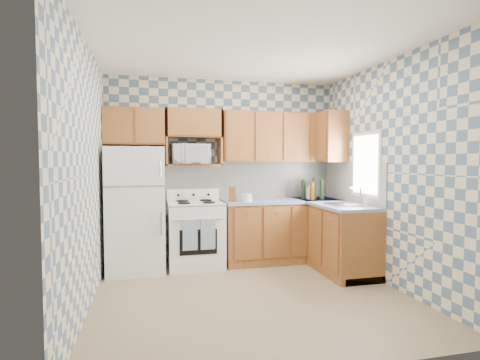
# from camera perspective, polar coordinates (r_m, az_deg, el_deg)

# --- Properties ---
(floor) EXTENTS (3.40, 3.40, 0.00)m
(floor) POSITION_cam_1_polar(r_m,az_deg,el_deg) (4.37, 1.74, -17.14)
(floor) COLOR #866D53
(floor) RESTS_ON ground
(back_wall) EXTENTS (3.40, 0.02, 2.70)m
(back_wall) POSITION_cam_1_polar(r_m,az_deg,el_deg) (5.66, -2.50, 1.44)
(back_wall) COLOR slate
(back_wall) RESTS_ON ground
(right_wall) EXTENTS (0.02, 3.20, 2.70)m
(right_wall) POSITION_cam_1_polar(r_m,az_deg,el_deg) (4.84, 21.59, 0.97)
(right_wall) COLOR slate
(right_wall) RESTS_ON ground
(backsplash_back) EXTENTS (2.60, 0.02, 0.56)m
(backsplash_back) POSITION_cam_1_polar(r_m,az_deg,el_deg) (5.75, 1.44, -0.03)
(backsplash_back) COLOR silver
(backsplash_back) RESTS_ON back_wall
(backsplash_right) EXTENTS (0.02, 1.60, 0.56)m
(backsplash_right) POSITION_cam_1_polar(r_m,az_deg,el_deg) (5.51, 16.69, -0.28)
(backsplash_right) COLOR silver
(backsplash_right) RESTS_ON right_wall
(refrigerator) EXTENTS (0.75, 0.70, 1.68)m
(refrigerator) POSITION_cam_1_polar(r_m,az_deg,el_deg) (5.25, -15.57, -4.37)
(refrigerator) COLOR white
(refrigerator) RESTS_ON floor
(stove_body) EXTENTS (0.76, 0.65, 0.90)m
(stove_body) POSITION_cam_1_polar(r_m,az_deg,el_deg) (5.37, -6.79, -8.34)
(stove_body) COLOR white
(stove_body) RESTS_ON floor
(cooktop) EXTENTS (0.76, 0.65, 0.02)m
(cooktop) POSITION_cam_1_polar(r_m,az_deg,el_deg) (5.30, -6.82, -3.51)
(cooktop) COLOR silver
(cooktop) RESTS_ON stove_body
(backguard) EXTENTS (0.76, 0.08, 0.17)m
(backguard) POSITION_cam_1_polar(r_m,az_deg,el_deg) (5.56, -7.16, -2.22)
(backguard) COLOR white
(backguard) RESTS_ON cooktop
(dish_towel_left) EXTENTS (0.19, 0.02, 0.41)m
(dish_towel_left) POSITION_cam_1_polar(r_m,az_deg,el_deg) (5.01, -7.61, -8.29)
(dish_towel_left) COLOR navy
(dish_towel_left) RESTS_ON stove_body
(dish_towel_right) EXTENTS (0.19, 0.02, 0.41)m
(dish_towel_right) POSITION_cam_1_polar(r_m,az_deg,el_deg) (5.04, -4.90, -8.21)
(dish_towel_right) COLOR navy
(dish_towel_right) RESTS_ON stove_body
(base_cabinets_back) EXTENTS (1.75, 0.60, 0.88)m
(base_cabinets_back) POSITION_cam_1_polar(r_m,az_deg,el_deg) (5.69, 6.37, -7.79)
(base_cabinets_back) COLOR brown
(base_cabinets_back) RESTS_ON floor
(base_cabinets_right) EXTENTS (0.60, 1.60, 0.88)m
(base_cabinets_right) POSITION_cam_1_polar(r_m,az_deg,el_deg) (5.47, 13.91, -8.31)
(base_cabinets_right) COLOR brown
(base_cabinets_right) RESTS_ON floor
(countertop_back) EXTENTS (1.77, 0.63, 0.04)m
(countertop_back) POSITION_cam_1_polar(r_m,az_deg,el_deg) (5.62, 6.41, -3.19)
(countertop_back) COLOR slate
(countertop_back) RESTS_ON base_cabinets_back
(countertop_right) EXTENTS (0.63, 1.60, 0.04)m
(countertop_right) POSITION_cam_1_polar(r_m,az_deg,el_deg) (5.40, 13.93, -3.51)
(countertop_right) COLOR slate
(countertop_right) RESTS_ON base_cabinets_right
(upper_cabinets_back) EXTENTS (1.75, 0.33, 0.74)m
(upper_cabinets_back) POSITION_cam_1_polar(r_m,az_deg,el_deg) (5.73, 5.99, 6.45)
(upper_cabinets_back) COLOR brown
(upper_cabinets_back) RESTS_ON back_wall
(upper_cabinets_fridge) EXTENTS (0.82, 0.33, 0.50)m
(upper_cabinets_fridge) POSITION_cam_1_polar(r_m,az_deg,el_deg) (5.41, -15.83, 7.83)
(upper_cabinets_fridge) COLOR brown
(upper_cabinets_fridge) RESTS_ON back_wall
(upper_cabinets_right) EXTENTS (0.33, 0.70, 0.74)m
(upper_cabinets_right) POSITION_cam_1_polar(r_m,az_deg,el_deg) (5.84, 13.23, 6.32)
(upper_cabinets_right) COLOR brown
(upper_cabinets_right) RESTS_ON right_wall
(microwave_shelf) EXTENTS (0.80, 0.33, 0.03)m
(microwave_shelf) POSITION_cam_1_polar(r_m,az_deg,el_deg) (5.43, -7.05, 2.25)
(microwave_shelf) COLOR brown
(microwave_shelf) RESTS_ON back_wall
(microwave) EXTENTS (0.55, 0.40, 0.29)m
(microwave) POSITION_cam_1_polar(r_m,az_deg,el_deg) (5.36, -7.60, 3.93)
(microwave) COLOR white
(microwave) RESTS_ON microwave_shelf
(sink) EXTENTS (0.48, 0.40, 0.03)m
(sink) POSITION_cam_1_polar(r_m,az_deg,el_deg) (5.09, 15.80, -3.64)
(sink) COLOR #B7B7BC
(sink) RESTS_ON countertop_right
(window) EXTENTS (0.02, 0.66, 0.86)m
(window) POSITION_cam_1_polar(r_m,az_deg,el_deg) (5.20, 18.62, 2.25)
(window) COLOR silver
(window) RESTS_ON right_wall
(bottle_0) EXTENTS (0.07, 0.07, 0.31)m
(bottle_0) POSITION_cam_1_polar(r_m,az_deg,el_deg) (5.75, 11.22, -1.34)
(bottle_0) COLOR black
(bottle_0) RESTS_ON countertop_back
(bottle_1) EXTENTS (0.07, 0.07, 0.29)m
(bottle_1) POSITION_cam_1_polar(r_m,az_deg,el_deg) (5.74, 12.37, -1.47)
(bottle_1) COLOR black
(bottle_1) RESTS_ON countertop_back
(bottle_2) EXTENTS (0.07, 0.07, 0.27)m
(bottle_2) POSITION_cam_1_polar(r_m,az_deg,el_deg) (5.85, 12.39, -1.48)
(bottle_2) COLOR #5B280E
(bottle_2) RESTS_ON countertop_back
(bottle_3) EXTENTS (0.07, 0.07, 0.25)m
(bottle_3) POSITION_cam_1_polar(r_m,az_deg,el_deg) (5.65, 10.91, -1.73)
(bottle_3) COLOR #5B280E
(bottle_3) RESTS_ON countertop_back
(bottle_4) EXTENTS (0.07, 0.07, 0.28)m
(bottle_4) POSITION_cam_1_polar(r_m,az_deg,el_deg) (5.74, 9.60, -1.49)
(bottle_4) COLOR black
(bottle_4) RESTS_ON countertop_back
(knife_block) EXTENTS (0.12, 0.12, 0.21)m
(knife_block) POSITION_cam_1_polar(r_m,az_deg,el_deg) (5.30, -1.13, -2.19)
(knife_block) COLOR brown
(knife_block) RESTS_ON countertop_back
(electric_kettle) EXTENTS (0.14, 0.14, 0.17)m
(electric_kettle) POSITION_cam_1_polar(r_m,az_deg,el_deg) (5.77, 10.72, -2.00)
(electric_kettle) COLOR white
(electric_kettle) RESTS_ON countertop_back
(food_containers) EXTENTS (0.17, 0.17, 0.12)m
(food_containers) POSITION_cam_1_polar(r_m,az_deg,el_deg) (5.31, 0.95, -2.68)
(food_containers) COLOR beige
(food_containers) RESTS_ON countertop_back
(soap_bottle) EXTENTS (0.06, 0.06, 0.17)m
(soap_bottle) POSITION_cam_1_polar(r_m,az_deg,el_deg) (4.98, 18.65, -2.91)
(soap_bottle) COLOR beige
(soap_bottle) RESTS_ON countertop_right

